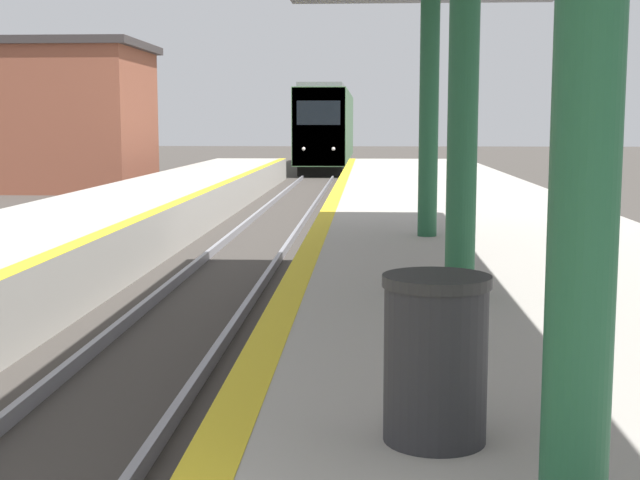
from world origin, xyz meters
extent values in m
cube|color=black|center=(0.00, 50.39, 0.28)|extent=(2.21, 17.50, 0.55)
cube|color=#477247|center=(0.00, 50.39, 2.46)|extent=(2.61, 19.45, 3.82)
cube|color=red|center=(0.00, 40.75, 2.46)|extent=(2.55, 0.16, 3.75)
cube|color=black|center=(0.00, 40.69, 3.13)|extent=(2.08, 0.06, 1.15)
cube|color=slate|center=(0.00, 50.39, 4.49)|extent=(2.21, 18.47, 0.24)
sphere|color=white|center=(-0.72, 40.69, 1.41)|extent=(0.18, 0.18, 0.18)
sphere|color=white|center=(0.72, 40.69, 1.41)|extent=(0.18, 0.18, 0.18)
cylinder|color=#1E5133|center=(3.30, 1.49, 2.83)|extent=(0.29, 0.29, 3.70)
cylinder|color=#1E5133|center=(3.30, 6.29, 2.83)|extent=(0.29, 0.29, 3.70)
cylinder|color=#1E5133|center=(3.30, 11.10, 2.83)|extent=(0.29, 0.29, 3.70)
cylinder|color=#262628|center=(2.79, 2.43, 1.39)|extent=(0.54, 0.54, 0.83)
cylinder|color=#262626|center=(2.79, 2.43, 1.84)|extent=(0.57, 0.57, 0.06)
cube|color=brown|center=(-11.59, 32.83, 2.74)|extent=(10.03, 5.80, 5.49)
cube|color=#383333|center=(-11.59, 32.83, 5.64)|extent=(10.53, 6.09, 0.30)
camera|label=1|loc=(2.43, -2.16, 2.65)|focal=50.00mm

